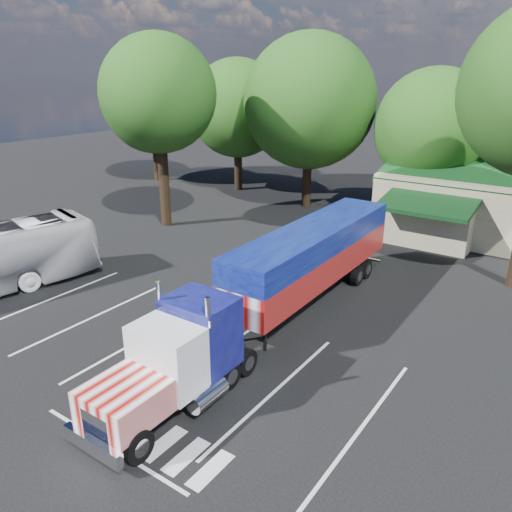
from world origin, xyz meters
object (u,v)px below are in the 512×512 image
Objects in this scene: semi_truck at (285,275)px; silver_sedan at (492,237)px; woman at (259,280)px; bicycle at (303,272)px.

semi_truck is 16.35m from silver_sedan.
semi_truck reaches higher than woman.
woman is 3.09m from bicycle.
bicycle is at bearing 110.03° from semi_truck.
bicycle is (-1.68, 4.51, -1.77)m from semi_truck.
silver_sedan is at bearing 60.17° from bicycle.
semi_truck is 11.29× the size of bicycle.
woman is 0.38× the size of silver_sedan.
bicycle is 0.36× the size of silver_sedan.
silver_sedan is (5.34, 15.38, -1.45)m from semi_truck.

